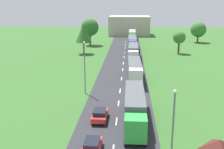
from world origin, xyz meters
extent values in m
cube|color=#2B2B30|center=(0.00, 24.50, 0.03)|extent=(10.00, 140.00, 0.06)
cube|color=white|center=(0.00, 11.68, 0.07)|extent=(0.16, 2.40, 0.01)
cube|color=white|center=(0.00, 18.29, 0.07)|extent=(0.16, 2.40, 0.01)
cube|color=white|center=(0.00, 24.34, 0.07)|extent=(0.16, 2.40, 0.01)
cube|color=white|center=(0.00, 32.01, 0.07)|extent=(0.16, 2.40, 0.01)
cube|color=white|center=(0.00, 39.43, 0.07)|extent=(0.16, 2.40, 0.01)
cube|color=white|center=(0.00, 45.92, 0.07)|extent=(0.16, 2.40, 0.01)
cube|color=white|center=(0.00, 53.90, 0.07)|extent=(0.16, 2.40, 0.01)
cube|color=white|center=(0.00, 60.31, 0.07)|extent=(0.16, 2.40, 0.01)
cube|color=white|center=(0.00, 68.29, 0.07)|extent=(0.16, 2.40, 0.01)
cube|color=white|center=(0.00, 74.73, 0.07)|extent=(0.16, 2.40, 0.01)
cube|color=white|center=(0.00, 82.37, 0.07)|extent=(0.16, 2.40, 0.01)
cube|color=green|center=(2.34, 5.99, 1.89)|extent=(2.45, 2.29, 2.65)
cube|color=black|center=(2.35, 4.91, 2.36)|extent=(2.10, 0.11, 1.17)
cube|color=#4C5156|center=(2.32, 12.90, 2.30)|extent=(2.53, 10.85, 2.88)
cube|color=black|center=(2.32, 12.90, 0.66)|extent=(0.93, 10.31, 0.24)
cylinder|color=black|center=(3.40, 5.42, 0.56)|extent=(0.35, 1.00, 1.00)
cylinder|color=black|center=(1.30, 5.41, 0.56)|extent=(0.35, 1.00, 1.00)
cylinder|color=black|center=(3.36, 16.16, 0.56)|extent=(0.35, 1.00, 1.00)
cylinder|color=black|center=(1.26, 16.15, 0.56)|extent=(0.35, 1.00, 1.00)
cylinder|color=black|center=(3.36, 17.46, 0.56)|extent=(0.35, 1.00, 1.00)
cylinder|color=black|center=(1.26, 17.46, 0.56)|extent=(0.35, 1.00, 1.00)
cube|color=white|center=(2.67, 26.14, 2.05)|extent=(2.48, 2.35, 2.98)
cube|color=black|center=(2.69, 25.05, 2.59)|extent=(2.10, 0.14, 1.31)
cube|color=#4C5156|center=(2.55, 32.77, 2.21)|extent=(2.69, 10.31, 2.69)
cube|color=black|center=(2.55, 32.77, 0.66)|extent=(1.08, 9.77, 0.24)
cylinder|color=black|center=(3.74, 25.58, 0.56)|extent=(0.37, 1.01, 1.00)
cylinder|color=black|center=(1.64, 25.54, 0.56)|extent=(0.37, 1.01, 1.00)
cylinder|color=black|center=(3.54, 35.87, 0.56)|extent=(0.37, 1.01, 1.00)
cylinder|color=black|center=(1.45, 35.83, 0.56)|extent=(0.37, 1.01, 1.00)
cylinder|color=black|center=(3.52, 37.10, 0.56)|extent=(0.37, 1.01, 1.00)
cylinder|color=black|center=(1.42, 37.06, 0.56)|extent=(0.37, 1.01, 1.00)
cube|color=white|center=(2.40, 44.82, 1.98)|extent=(2.46, 2.41, 2.83)
cube|color=black|center=(2.39, 43.69, 2.49)|extent=(2.10, 0.12, 1.25)
cube|color=#4C5156|center=(2.45, 51.83, 2.30)|extent=(2.58, 10.95, 2.89)
cube|color=black|center=(2.45, 51.83, 0.66)|extent=(0.98, 10.39, 0.24)
cylinder|color=black|center=(3.45, 44.22, 0.56)|extent=(0.36, 1.00, 1.00)
cylinder|color=black|center=(1.35, 44.24, 0.56)|extent=(0.36, 1.00, 1.00)
cylinder|color=black|center=(3.53, 55.10, 0.56)|extent=(0.36, 1.00, 1.00)
cylinder|color=black|center=(1.43, 55.12, 0.56)|extent=(0.36, 1.00, 1.00)
cylinder|color=black|center=(3.54, 56.42, 0.56)|extent=(0.36, 1.00, 1.00)
cylinder|color=black|center=(1.44, 56.43, 0.56)|extent=(0.36, 1.00, 1.00)
cube|color=blue|center=(2.39, 60.62, 2.09)|extent=(2.47, 2.58, 3.06)
cube|color=black|center=(2.41, 59.41, 2.64)|extent=(2.10, 0.13, 1.35)
cube|color=#4C5156|center=(2.30, 68.11, 2.27)|extent=(2.65, 11.76, 2.82)
cube|color=black|center=(2.30, 68.11, 0.66)|extent=(1.04, 11.16, 0.24)
cylinder|color=black|center=(3.45, 60.00, 0.56)|extent=(0.36, 1.00, 1.00)
cylinder|color=black|center=(1.35, 59.97, 0.56)|extent=(0.36, 1.00, 1.00)
cylinder|color=black|center=(3.30, 71.65, 0.56)|extent=(0.36, 1.00, 1.00)
cylinder|color=black|center=(1.20, 71.62, 0.56)|extent=(0.36, 1.00, 1.00)
cylinder|color=black|center=(3.28, 73.06, 0.56)|extent=(0.36, 1.00, 1.00)
cylinder|color=black|center=(1.18, 73.03, 0.56)|extent=(0.36, 1.00, 1.00)
cube|color=green|center=(2.33, 80.23, 1.88)|extent=(2.45, 2.56, 2.65)
cube|color=black|center=(2.32, 79.01, 2.36)|extent=(2.10, 0.11, 1.16)
cube|color=gray|center=(2.36, 87.68, 2.23)|extent=(2.54, 11.65, 2.74)
cube|color=black|center=(2.36, 87.68, 0.66)|extent=(0.94, 11.06, 0.24)
cylinder|color=black|center=(3.38, 79.59, 0.56)|extent=(0.35, 1.00, 1.00)
cylinder|color=black|center=(1.28, 79.60, 0.56)|extent=(0.35, 1.00, 1.00)
cylinder|color=black|center=(3.42, 91.16, 0.56)|extent=(0.35, 1.00, 1.00)
cylinder|color=black|center=(1.32, 91.17, 0.56)|extent=(0.35, 1.00, 1.00)
cylinder|color=black|center=(3.43, 92.56, 0.56)|extent=(0.35, 1.00, 1.00)
cylinder|color=black|center=(1.33, 92.57, 0.56)|extent=(0.35, 1.00, 1.00)
cube|color=red|center=(-2.15, 3.64, 0.66)|extent=(1.83, 4.22, 0.57)
cube|color=black|center=(-2.15, 3.85, 1.19)|extent=(1.54, 2.36, 0.48)
cylinder|color=black|center=(-1.33, 5.07, 0.38)|extent=(0.22, 0.64, 0.64)
cylinder|color=black|center=(-2.95, 5.07, 0.38)|extent=(0.22, 0.64, 0.64)
cube|color=red|center=(-2.20, 11.97, 0.70)|extent=(1.91, 4.06, 0.65)
cube|color=black|center=(-2.20, 11.77, 1.29)|extent=(1.60, 2.28, 0.53)
cylinder|color=black|center=(-3.02, 13.35, 0.38)|extent=(0.23, 0.64, 0.64)
cylinder|color=black|center=(-1.35, 13.34, 0.38)|extent=(0.23, 0.64, 0.64)
cylinder|color=black|center=(-3.05, 10.61, 0.38)|extent=(0.23, 0.64, 0.64)
cylinder|color=black|center=(-1.38, 10.59, 0.38)|extent=(0.23, 0.64, 0.64)
pyramid|color=#4C1E19|center=(9.43, 0.29, 3.32)|extent=(2.69, 2.67, 0.94)
cylinder|color=slate|center=(5.81, 2.85, 3.54)|extent=(0.18, 0.18, 7.08)
sphere|color=silver|center=(5.81, 2.85, 7.20)|extent=(0.36, 0.36, 0.36)
cylinder|color=slate|center=(-5.82, 22.72, 4.28)|extent=(0.18, 0.18, 8.56)
sphere|color=silver|center=(-5.82, 22.72, 8.68)|extent=(0.36, 0.36, 0.36)
cylinder|color=#513823|center=(-12.16, 74.37, 1.94)|extent=(0.56, 0.56, 3.88)
sphere|color=#2D6628|center=(-12.16, 74.37, 6.10)|extent=(5.94, 5.94, 5.94)
cylinder|color=#513823|center=(26.30, 82.99, 1.29)|extent=(0.57, 0.57, 2.58)
sphere|color=#38702D|center=(26.30, 82.99, 4.67)|extent=(5.57, 5.57, 5.57)
cylinder|color=#513823|center=(-11.78, 58.12, 1.72)|extent=(0.43, 0.43, 3.44)
cone|color=#2D6628|center=(-11.78, 58.12, 6.02)|extent=(4.70, 4.70, 5.18)
cylinder|color=#513823|center=(15.78, 60.62, 1.67)|extent=(0.55, 0.55, 3.34)
sphere|color=#38702D|center=(15.78, 60.62, 4.70)|extent=(3.63, 3.63, 3.63)
cube|color=#B2A899|center=(1.09, 103.97, 4.09)|extent=(17.60, 12.37, 8.17)
camera|label=1|loc=(1.60, -22.19, 15.45)|focal=45.36mm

